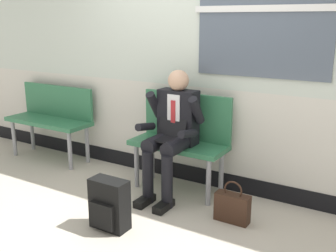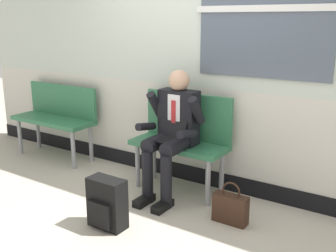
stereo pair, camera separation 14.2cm
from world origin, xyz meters
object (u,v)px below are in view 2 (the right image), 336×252
Objects in this scene: bench_empty at (57,114)px; person_seated at (172,130)px; bench_with_person at (183,135)px; handbag at (230,208)px; backpack at (107,204)px.

person_seated is at bearing -5.97° from bench_empty.
handbag is at bearing -28.74° from bench_with_person.
person_seated reaches higher than bench_empty.
bench_with_person reaches higher than backpack.
bench_empty is at bearing 174.03° from person_seated.
bench_with_person is 1.91m from bench_empty.
bench_with_person is 2.28× the size of backpack.
bench_empty is 0.92× the size of person_seated.
backpack is (1.80, -1.07, -0.35)m from bench_empty.
handbag is (2.66, -0.41, -0.43)m from bench_empty.
handbag is (0.75, -0.21, -0.55)m from person_seated.
bench_with_person is 0.23m from person_seated.
person_seated is 2.86× the size of backpack.
bench_empty is 2.12m from backpack.
bench_with_person is at bearing 151.26° from handbag.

